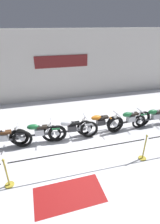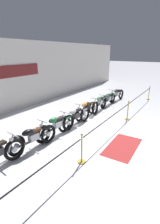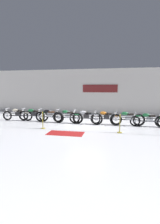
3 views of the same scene
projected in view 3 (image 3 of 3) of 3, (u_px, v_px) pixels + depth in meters
ground_plane at (86, 126)px, 11.61m from camera, size 120.00×120.00×0.00m
back_wall at (96, 92)px, 16.26m from camera, size 28.00×0.29×4.20m
motorcycle_cream_0 at (17, 114)px, 13.31m from camera, size 2.39×0.62×0.94m
motorcycle_green_1 at (33, 115)px, 13.12m from camera, size 2.36×0.62×0.96m
motorcycle_black_2 at (49, 116)px, 12.67m from camera, size 2.28×0.62×0.96m
motorcycle_green_3 at (67, 116)px, 12.39m from camera, size 2.30×0.62×0.96m
motorcycle_silver_4 at (86, 117)px, 12.03m from camera, size 2.39×0.62×0.97m
motorcycle_orange_5 at (106, 118)px, 11.94m from camera, size 2.14×0.62×0.94m
motorcycle_green_6 at (127, 119)px, 11.50m from camera, size 2.29×0.62×0.98m
motorcycle_green_7 at (149, 120)px, 11.23m from camera, size 2.36×0.62×0.92m
stanchion_far_left at (58, 117)px, 10.48m from camera, size 14.19×0.28×1.05m
stanchion_mid_left at (43, 123)px, 10.75m from camera, size 0.28×0.28×1.05m
stanchion_mid_right at (120, 127)px, 9.76m from camera, size 0.28×0.28×1.05m
floor_banner at (65, 133)px, 9.66m from camera, size 2.04×1.10×0.01m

